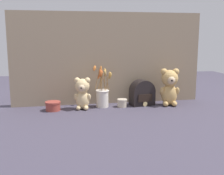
{
  "coord_description": "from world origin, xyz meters",
  "views": [
    {
      "loc": [
        -0.39,
        -2.04,
        0.53
      ],
      "look_at": [
        0.0,
        0.02,
        0.16
      ],
      "focal_mm": 45.0,
      "sensor_mm": 36.0,
      "label": 1
    }
  ],
  "objects_px": {
    "decorative_tin_tall": "(122,103)",
    "decorative_tin_short": "(53,106)",
    "vintage_radio": "(142,94)",
    "flower_vase": "(102,95)",
    "teddy_bear_large": "(170,86)",
    "teddy_bear_medium": "(82,93)"
  },
  "relations": [
    {
      "from": "decorative_tin_tall",
      "to": "decorative_tin_short",
      "type": "xyz_separation_m",
      "value": [
        -0.52,
        -0.01,
        0.0
      ]
    },
    {
      "from": "vintage_radio",
      "to": "decorative_tin_tall",
      "type": "height_order",
      "value": "vintage_radio"
    },
    {
      "from": "flower_vase",
      "to": "vintage_radio",
      "type": "height_order",
      "value": "flower_vase"
    },
    {
      "from": "decorative_tin_short",
      "to": "vintage_radio",
      "type": "bearing_deg",
      "value": 3.51
    },
    {
      "from": "teddy_bear_large",
      "to": "teddy_bear_medium",
      "type": "height_order",
      "value": "teddy_bear_large"
    },
    {
      "from": "flower_vase",
      "to": "decorative_tin_short",
      "type": "height_order",
      "value": "flower_vase"
    },
    {
      "from": "teddy_bear_medium",
      "to": "decorative_tin_tall",
      "type": "relative_size",
      "value": 3.1
    },
    {
      "from": "flower_vase",
      "to": "decorative_tin_short",
      "type": "xyz_separation_m",
      "value": [
        -0.37,
        -0.04,
        -0.06
      ]
    },
    {
      "from": "vintage_radio",
      "to": "decorative_tin_tall",
      "type": "bearing_deg",
      "value": -169.6
    },
    {
      "from": "decorative_tin_tall",
      "to": "teddy_bear_large",
      "type": "bearing_deg",
      "value": -2.92
    },
    {
      "from": "teddy_bear_large",
      "to": "vintage_radio",
      "type": "distance_m",
      "value": 0.22
    },
    {
      "from": "decorative_tin_tall",
      "to": "decorative_tin_short",
      "type": "bearing_deg",
      "value": -178.73
    },
    {
      "from": "vintage_radio",
      "to": "decorative_tin_tall",
      "type": "distance_m",
      "value": 0.18
    },
    {
      "from": "flower_vase",
      "to": "decorative_tin_short",
      "type": "relative_size",
      "value": 2.84
    },
    {
      "from": "teddy_bear_medium",
      "to": "decorative_tin_tall",
      "type": "xyz_separation_m",
      "value": [
        0.31,
        0.01,
        -0.09
      ]
    },
    {
      "from": "teddy_bear_medium",
      "to": "decorative_tin_short",
      "type": "distance_m",
      "value": 0.24
    },
    {
      "from": "teddy_bear_medium",
      "to": "vintage_radio",
      "type": "bearing_deg",
      "value": 5.27
    },
    {
      "from": "vintage_radio",
      "to": "decorative_tin_tall",
      "type": "relative_size",
      "value": 2.63
    },
    {
      "from": "decorative_tin_tall",
      "to": "decorative_tin_short",
      "type": "distance_m",
      "value": 0.52
    },
    {
      "from": "teddy_bear_medium",
      "to": "flower_vase",
      "type": "distance_m",
      "value": 0.17
    },
    {
      "from": "flower_vase",
      "to": "vintage_radio",
      "type": "xyz_separation_m",
      "value": [
        0.32,
        0.0,
        -0.01
      ]
    },
    {
      "from": "flower_vase",
      "to": "teddy_bear_large",
      "type": "bearing_deg",
      "value": -5.41
    }
  ]
}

